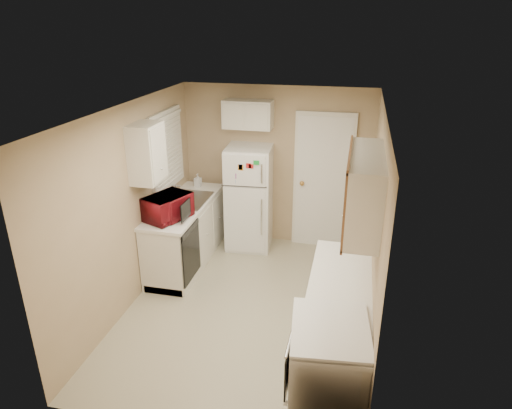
# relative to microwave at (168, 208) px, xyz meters

# --- Properties ---
(floor) EXTENTS (3.80, 3.80, 0.00)m
(floor) POSITION_rel_microwave_xyz_m (1.12, -0.39, -1.05)
(floor) COLOR beige
(floor) RESTS_ON ground
(ceiling) EXTENTS (3.80, 3.80, 0.00)m
(ceiling) POSITION_rel_microwave_xyz_m (1.12, -0.39, 1.35)
(ceiling) COLOR white
(ceiling) RESTS_ON floor
(wall_left) EXTENTS (3.80, 3.80, 0.00)m
(wall_left) POSITION_rel_microwave_xyz_m (-0.28, -0.39, 0.15)
(wall_left) COLOR tan
(wall_left) RESTS_ON floor
(wall_right) EXTENTS (3.80, 3.80, 0.00)m
(wall_right) POSITION_rel_microwave_xyz_m (2.52, -0.39, 0.15)
(wall_right) COLOR tan
(wall_right) RESTS_ON floor
(wall_back) EXTENTS (2.80, 2.80, 0.00)m
(wall_back) POSITION_rel_microwave_xyz_m (1.12, 1.51, 0.15)
(wall_back) COLOR tan
(wall_back) RESTS_ON floor
(wall_front) EXTENTS (2.80, 2.80, 0.00)m
(wall_front) POSITION_rel_microwave_xyz_m (1.12, -2.29, 0.15)
(wall_front) COLOR tan
(wall_front) RESTS_ON floor
(left_counter) EXTENTS (0.60, 1.80, 0.90)m
(left_counter) POSITION_rel_microwave_xyz_m (0.02, 0.51, -0.60)
(left_counter) COLOR silver
(left_counter) RESTS_ON floor
(dishwasher) EXTENTS (0.03, 0.58, 0.72)m
(dishwasher) POSITION_rel_microwave_xyz_m (0.31, -0.09, -0.56)
(dishwasher) COLOR black
(dishwasher) RESTS_ON floor
(sink) EXTENTS (0.54, 0.74, 0.16)m
(sink) POSITION_rel_microwave_xyz_m (0.02, 0.66, -0.19)
(sink) COLOR gray
(sink) RESTS_ON left_counter
(microwave) EXTENTS (0.65, 0.51, 0.38)m
(microwave) POSITION_rel_microwave_xyz_m (0.00, 0.00, 0.00)
(microwave) COLOR maroon
(microwave) RESTS_ON left_counter
(soap_bottle) EXTENTS (0.10, 0.10, 0.20)m
(soap_bottle) POSITION_rel_microwave_xyz_m (-0.03, 1.22, -0.05)
(soap_bottle) COLOR white
(soap_bottle) RESTS_ON left_counter
(window_blinds) EXTENTS (0.10, 0.98, 1.08)m
(window_blinds) POSITION_rel_microwave_xyz_m (-0.24, 0.66, 0.55)
(window_blinds) COLOR silver
(window_blinds) RESTS_ON wall_left
(upper_cabinet_left) EXTENTS (0.30, 0.45, 0.70)m
(upper_cabinet_left) POSITION_rel_microwave_xyz_m (-0.13, -0.17, 0.75)
(upper_cabinet_left) COLOR silver
(upper_cabinet_left) RESTS_ON wall_left
(refrigerator) EXTENTS (0.69, 0.67, 1.57)m
(refrigerator) POSITION_rel_microwave_xyz_m (0.76, 1.22, -0.27)
(refrigerator) COLOR white
(refrigerator) RESTS_ON floor
(cabinet_over_fridge) EXTENTS (0.70, 0.30, 0.40)m
(cabinet_over_fridge) POSITION_rel_microwave_xyz_m (0.72, 1.36, 0.95)
(cabinet_over_fridge) COLOR silver
(cabinet_over_fridge) RESTS_ON wall_back
(interior_door) EXTENTS (0.86, 0.06, 2.08)m
(interior_door) POSITION_rel_microwave_xyz_m (1.82, 1.47, -0.03)
(interior_door) COLOR white
(interior_door) RESTS_ON floor
(right_counter) EXTENTS (0.60, 2.00, 0.90)m
(right_counter) POSITION_rel_microwave_xyz_m (2.22, -1.19, -0.60)
(right_counter) COLOR silver
(right_counter) RESTS_ON floor
(stove) EXTENTS (0.71, 0.84, 0.95)m
(stove) POSITION_rel_microwave_xyz_m (2.18, -1.81, -0.58)
(stove) COLOR white
(stove) RESTS_ON floor
(upper_cabinet_right) EXTENTS (0.30, 1.20, 0.70)m
(upper_cabinet_right) POSITION_rel_microwave_xyz_m (2.37, -0.89, 0.75)
(upper_cabinet_right) COLOR silver
(upper_cabinet_right) RESTS_ON wall_right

